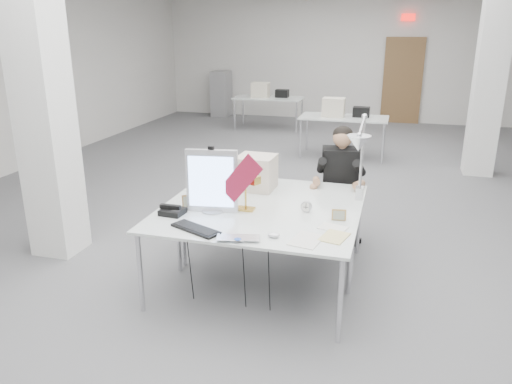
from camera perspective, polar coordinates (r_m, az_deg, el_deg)
room_shell at (r=6.52m, az=6.20°, el=12.60°), size 10.04×14.04×3.24m
desk_main at (r=4.24m, az=-0.88°, el=-3.77°), size 1.80×0.90×0.02m
desk_second at (r=5.06m, az=2.04°, el=-0.06°), size 1.80×0.90×0.02m
bg_desk_a at (r=9.44m, az=10.02°, el=8.38°), size 1.60×0.80×0.02m
bg_desk_b at (r=11.94m, az=1.46°, el=10.70°), size 1.60×0.80×0.02m
filing_cabinet at (r=13.83m, az=-3.98°, el=11.12°), size 0.45×0.55×1.20m
office_chair at (r=5.65m, az=9.54°, el=-0.90°), size 0.56×0.56×1.00m
seated_person at (r=5.48m, az=9.69°, el=2.89°), size 0.61×0.72×0.97m
monitor at (r=4.43m, az=-5.05°, el=1.25°), size 0.46×0.12×0.57m
pennant at (r=4.29m, az=-1.73°, el=1.55°), size 0.42×0.10×0.46m
keyboard at (r=4.12m, az=-6.90°, el=-4.22°), size 0.47×0.32×0.02m
laptop at (r=3.87m, az=-2.10°, el=-5.63°), size 0.38×0.29×0.03m
mouse at (r=3.96m, az=2.03°, el=-4.94°), size 0.11×0.08×0.04m
bankers_lamp at (r=4.48m, az=-1.20°, el=0.10°), size 0.34×0.25×0.36m
desk_phone at (r=4.49m, az=-9.51°, el=-2.22°), size 0.21×0.19×0.05m
picture_frame_left at (r=4.63m, az=-7.52°, el=-1.02°), size 0.15×0.11×0.12m
picture_frame_right at (r=4.35m, az=9.46°, el=-2.59°), size 0.13×0.05×0.10m
desk_clock at (r=4.50m, az=5.77°, el=-1.67°), size 0.10×0.04×0.10m
paper_stack_a at (r=3.93m, az=5.82°, el=-5.47°), size 0.27×0.34×0.01m
paper_stack_b at (r=4.01m, az=8.94°, el=-5.09°), size 0.24×0.30×0.01m
paper_stack_c at (r=4.19m, az=8.79°, el=-4.06°), size 0.26×0.21×0.01m
beige_monitor at (r=5.08m, az=0.06°, el=2.25°), size 0.38×0.36×0.35m
architect_lamp at (r=4.57m, az=11.77°, el=3.36°), size 0.36×0.70×0.86m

